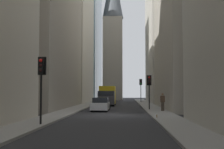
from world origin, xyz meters
TOP-DOWN VIEW (x-y plane):
  - ground_plane at (0.00, 0.00)m, footprint 135.00×135.00m
  - sidewalk_right at (0.00, 4.50)m, footprint 90.00×2.20m
  - sidewalk_left at (0.00, -4.50)m, footprint 90.00×2.20m
  - building_left_far at (29.42, -10.59)m, footprint 17.31×10.50m
  - building_right_far at (28.26, 10.59)m, footprint 16.43×10.50m
  - building_right_midfar at (9.52, 10.59)m, footprint 19.23×10.50m
  - church_spire at (43.48, 1.79)m, footprint 5.01×5.01m
  - delivery_truck at (16.84, 1.40)m, footprint 6.46×2.25m
  - sedan_silver at (5.31, 1.40)m, footprint 4.30×1.78m
  - traffic_light_foreground at (-8.79, 3.76)m, footprint 0.43×0.52m
  - traffic_light_midblock at (5.78, -3.85)m, footprint 0.43×0.52m
  - traffic_light_far_junction at (27.95, -4.06)m, footprint 0.43×0.52m
  - pedestrian at (3.55, -5.00)m, footprint 0.26×0.44m
  - discarded_bottle at (-4.06, -3.63)m, footprint 0.07×0.07m

SIDE VIEW (x-z plane):
  - ground_plane at x=0.00m, z-range 0.00..0.00m
  - sidewalk_right at x=0.00m, z-range 0.00..0.14m
  - sidewalk_left at x=0.00m, z-range 0.00..0.14m
  - discarded_bottle at x=-4.06m, z-range 0.11..0.38m
  - sedan_silver at x=5.31m, z-range -0.04..1.37m
  - pedestrian at x=3.55m, z-range 0.22..1.98m
  - delivery_truck at x=16.84m, z-range 0.04..2.88m
  - traffic_light_midblock at x=5.78m, z-range 1.01..4.71m
  - traffic_light_foreground at x=-8.79m, z-range 1.09..5.14m
  - traffic_light_far_junction at x=27.95m, z-range 1.13..5.32m
  - building_right_midfar at x=9.52m, z-range 0.01..21.39m
  - building_left_far at x=29.42m, z-range 0.01..26.41m
  - building_right_far at x=28.26m, z-range 0.01..27.96m
  - church_spire at x=43.48m, z-range 0.78..34.06m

